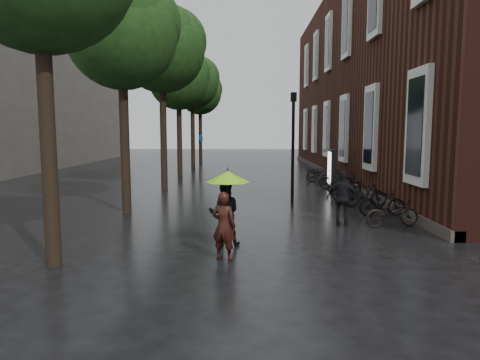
{
  "coord_description": "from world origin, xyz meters",
  "views": [
    {
      "loc": [
        0.11,
        -7.85,
        2.88
      ],
      "look_at": [
        -0.08,
        6.12,
        1.27
      ],
      "focal_mm": 32.0,
      "sensor_mm": 36.0,
      "label": 1
    }
  ],
  "objects_px": {
    "ad_lightbox": "(332,169)",
    "person_burgundy": "(224,226)",
    "lamp_post": "(293,136)",
    "person_black": "(224,213)",
    "pedestrian_walking": "(343,198)",
    "parked_bicycles": "(343,184)"
  },
  "relations": [
    {
      "from": "lamp_post",
      "to": "person_black",
      "type": "bearing_deg",
      "value": -110.37
    },
    {
      "from": "person_burgundy",
      "to": "lamp_post",
      "type": "relative_size",
      "value": 0.35
    },
    {
      "from": "person_burgundy",
      "to": "ad_lightbox",
      "type": "bearing_deg",
      "value": -91.42
    },
    {
      "from": "ad_lightbox",
      "to": "parked_bicycles",
      "type": "bearing_deg",
      "value": -81.49
    },
    {
      "from": "person_black",
      "to": "ad_lightbox",
      "type": "height_order",
      "value": "ad_lightbox"
    },
    {
      "from": "person_black",
      "to": "pedestrian_walking",
      "type": "distance_m",
      "value": 4.15
    },
    {
      "from": "ad_lightbox",
      "to": "person_burgundy",
      "type": "bearing_deg",
      "value": -107.7
    },
    {
      "from": "person_black",
      "to": "pedestrian_walking",
      "type": "xyz_separation_m",
      "value": [
        3.48,
        2.27,
        0.02
      ]
    },
    {
      "from": "person_burgundy",
      "to": "lamp_post",
      "type": "xyz_separation_m",
      "value": [
        2.36,
        7.7,
        1.88
      ]
    },
    {
      "from": "person_black",
      "to": "ad_lightbox",
      "type": "relative_size",
      "value": 0.84
    },
    {
      "from": "pedestrian_walking",
      "to": "lamp_post",
      "type": "bearing_deg",
      "value": -56.08
    },
    {
      "from": "pedestrian_walking",
      "to": "person_burgundy",
      "type": "bearing_deg",
      "value": 65.18
    },
    {
      "from": "person_burgundy",
      "to": "ad_lightbox",
      "type": "distance_m",
      "value": 12.97
    },
    {
      "from": "person_burgundy",
      "to": "person_black",
      "type": "bearing_deg",
      "value": -67.42
    },
    {
      "from": "pedestrian_walking",
      "to": "ad_lightbox",
      "type": "height_order",
      "value": "ad_lightbox"
    },
    {
      "from": "lamp_post",
      "to": "person_burgundy",
      "type": "bearing_deg",
      "value": -107.02
    },
    {
      "from": "person_black",
      "to": "parked_bicycles",
      "type": "xyz_separation_m",
      "value": [
        5.0,
        8.93,
        -0.37
      ]
    },
    {
      "from": "parked_bicycles",
      "to": "pedestrian_walking",
      "type": "bearing_deg",
      "value": -102.91
    },
    {
      "from": "person_black",
      "to": "lamp_post",
      "type": "relative_size",
      "value": 0.38
    },
    {
      "from": "pedestrian_walking",
      "to": "lamp_post",
      "type": "height_order",
      "value": "lamp_post"
    },
    {
      "from": "parked_bicycles",
      "to": "person_burgundy",
      "type": "bearing_deg",
      "value": -116.02
    },
    {
      "from": "parked_bicycles",
      "to": "ad_lightbox",
      "type": "height_order",
      "value": "ad_lightbox"
    }
  ]
}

